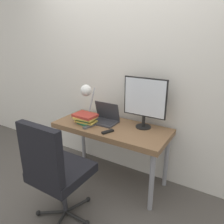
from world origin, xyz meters
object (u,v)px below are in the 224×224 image
Objects in this scene: book_stack at (85,118)px; office_chair at (55,168)px; desk_lamp at (87,94)px; laptop at (105,118)px; monitor at (145,100)px.

office_chair is at bearing -74.51° from book_stack.
book_stack is at bearing -73.45° from desk_lamp.
monitor is (0.45, 0.10, 0.27)m from laptop.
monitor is 1.14m from office_chair.
monitor is at bearing 14.49° from desk_lamp.
laptop is at bearing 20.01° from desk_lamp.
office_chair reaches higher than book_stack.
laptop is 0.35m from desk_lamp.
laptop is at bearing -167.93° from monitor.
desk_lamp is 0.43× the size of office_chair.
office_chair is (0.03, -0.86, -0.18)m from laptop.
laptop is 0.88m from office_chair.
laptop is 0.71× the size of desk_lamp.
desk_lamp is (-0.64, -0.17, 0.02)m from monitor.
desk_lamp reaches higher than laptop.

